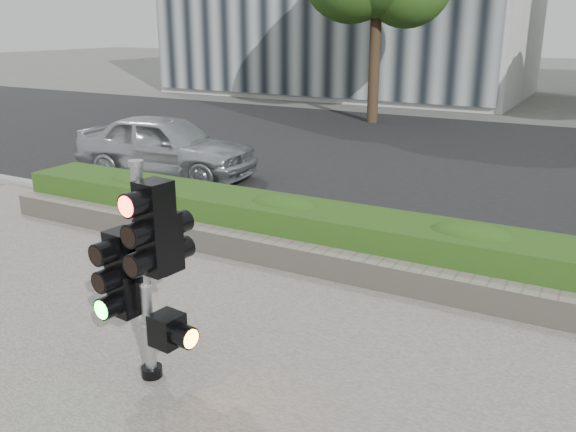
{
  "coord_description": "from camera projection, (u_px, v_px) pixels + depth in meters",
  "views": [
    {
      "loc": [
        2.97,
        -4.86,
        3.21
      ],
      "look_at": [
        -0.05,
        0.6,
        1.23
      ],
      "focal_mm": 38.0,
      "sensor_mm": 36.0,
      "label": 1
    }
  ],
  "objects": [
    {
      "name": "stone_wall",
      "position": [
        340.0,
        266.0,
        7.92
      ],
      "size": [
        12.0,
        0.32,
        0.34
      ],
      "primitive_type": "cube",
      "color": "gray",
      "rests_on": "sidewalk"
    },
    {
      "name": "car_silver",
      "position": [
        166.0,
        146.0,
        13.07
      ],
      "size": [
        4.11,
        2.0,
        1.35
      ],
      "primitive_type": "imported",
      "rotation": [
        0.0,
        0.0,
        1.67
      ],
      "color": "#B6B9BD",
      "rests_on": "road"
    },
    {
      "name": "traffic_signal",
      "position": [
        148.0,
        263.0,
        5.42
      ],
      "size": [
        0.74,
        0.56,
        2.08
      ],
      "rotation": [
        0.0,
        0.0,
        -0.12
      ],
      "color": "black",
      "rests_on": "sidewalk"
    },
    {
      "name": "ground",
      "position": [
        265.0,
        343.0,
        6.4
      ],
      "size": [
        120.0,
        120.0,
        0.0
      ],
      "primitive_type": "plane",
      "color": "#51514C",
      "rests_on": "ground"
    },
    {
      "name": "road",
      "position": [
        478.0,
        162.0,
        14.73
      ],
      "size": [
        60.0,
        13.0,
        0.02
      ],
      "primitive_type": "cube",
      "color": "black",
      "rests_on": "ground"
    },
    {
      "name": "curb",
      "position": [
        374.0,
        246.0,
        9.01
      ],
      "size": [
        60.0,
        0.25,
        0.12
      ],
      "primitive_type": "cube",
      "color": "gray",
      "rests_on": "ground"
    },
    {
      "name": "hedge",
      "position": [
        360.0,
        238.0,
        8.41
      ],
      "size": [
        12.0,
        1.0,
        0.68
      ],
      "primitive_type": "cube",
      "color": "#4B7323",
      "rests_on": "sidewalk"
    }
  ]
}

